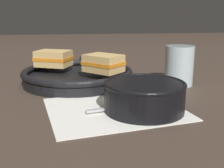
{
  "coord_description": "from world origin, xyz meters",
  "views": [
    {
      "loc": [
        -0.07,
        -0.63,
        0.2
      ],
      "look_at": [
        0.02,
        0.0,
        0.03
      ],
      "focal_mm": 45.0,
      "sensor_mm": 36.0,
      "label": 1
    }
  ],
  "objects": [
    {
      "name": "spoon",
      "position": [
        0.06,
        -0.08,
        0.01
      ],
      "size": [
        0.16,
        0.05,
        0.01
      ],
      "rotation": [
        0.0,
        0.0,
        0.24
      ],
      "color": "#B7B7BC",
      "rests_on": "napkin"
    },
    {
      "name": "sandwich_near_right",
      "position": [
        -0.13,
        0.21,
        0.07
      ],
      "size": [
        0.12,
        0.11,
        0.05
      ],
      "rotation": [
        0.0,
        0.0,
        10.59
      ],
      "color": "#DBB26B",
      "rests_on": "skillet"
    },
    {
      "name": "ground_plane",
      "position": [
        0.0,
        0.0,
        0.0
      ],
      "size": [
        4.0,
        4.0,
        0.0
      ],
      "primitive_type": "plane",
      "color": "#47382D"
    },
    {
      "name": "skillet",
      "position": [
        -0.06,
        0.16,
        0.02
      ],
      "size": [
        0.32,
        0.45,
        0.04
      ],
      "color": "black",
      "rests_on": "ground_plane"
    },
    {
      "name": "sandwich_near_left",
      "position": [
        0.01,
        0.11,
        0.07
      ],
      "size": [
        0.12,
        0.12,
        0.05
      ],
      "rotation": [
        0.0,
        0.0,
        7.07
      ],
      "color": "#DBB26B",
      "rests_on": "skillet"
    },
    {
      "name": "soup_bowl",
      "position": [
        0.07,
        -0.1,
        0.04
      ],
      "size": [
        0.17,
        0.17,
        0.06
      ],
      "color": "black",
      "rests_on": "ground_plane"
    },
    {
      "name": "napkin",
      "position": [
        0.01,
        -0.08,
        0.0
      ],
      "size": [
        0.31,
        0.28,
        0.0
      ],
      "color": "white",
      "rests_on": "ground_plane"
    },
    {
      "name": "drinking_glass",
      "position": [
        0.22,
        0.1,
        0.05
      ],
      "size": [
        0.08,
        0.08,
        0.11
      ],
      "color": "silver",
      "rests_on": "ground_plane"
    }
  ]
}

